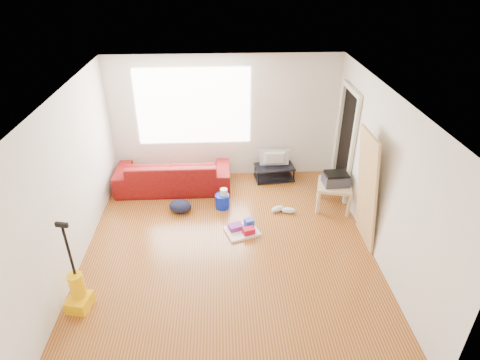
{
  "coord_description": "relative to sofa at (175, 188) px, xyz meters",
  "views": [
    {
      "loc": [
        -0.08,
        -4.98,
        4.13
      ],
      "look_at": [
        0.21,
        0.6,
        0.92
      ],
      "focal_mm": 30.0,
      "sensor_mm": 36.0,
      "label": 1
    }
  ],
  "objects": [
    {
      "name": "door_panel",
      "position": [
        3.16,
        -1.81,
        0.0
      ],
      "size": [
        0.24,
        0.76,
        1.89
      ],
      "primitive_type": "cube",
      "rotation": [
        0.0,
        -0.1,
        0.0
      ],
      "color": "#AF7A47",
      "rests_on": "ground"
    },
    {
      "name": "sofa",
      "position": [
        0.0,
        0.0,
        0.0
      ],
      "size": [
        2.21,
        0.86,
        0.65
      ],
      "primitive_type": "imported",
      "rotation": [
        0.0,
        0.0,
        3.14
      ],
      "color": "#5E0204",
      "rests_on": "ground"
    },
    {
      "name": "tv_stand",
      "position": [
        2.03,
        0.27,
        0.16
      ],
      "size": [
        0.83,
        0.53,
        0.3
      ],
      "rotation": [
        0.0,
        0.0,
        0.11
      ],
      "color": "black",
      "rests_on": "ground"
    },
    {
      "name": "vacuum",
      "position": [
        -0.97,
        -3.01,
        0.24
      ],
      "size": [
        0.34,
        0.37,
        1.32
      ],
      "rotation": [
        0.0,
        0.0,
        -0.21
      ],
      "color": "#F4B001",
      "rests_on": "ground"
    },
    {
      "name": "tv",
      "position": [
        2.03,
        0.27,
        0.47
      ],
      "size": [
        0.59,
        0.08,
        0.34
      ],
      "primitive_type": "imported",
      "rotation": [
        0.0,
        0.0,
        3.14
      ],
      "color": "black",
      "rests_on": "tv_stand"
    },
    {
      "name": "toilet_paper",
      "position": [
        0.98,
        -0.73,
        0.19
      ],
      "size": [
        0.13,
        0.13,
        0.12
      ],
      "primitive_type": "cylinder",
      "color": "silver",
      "rests_on": "bucket"
    },
    {
      "name": "sneakers",
      "position": [
        2.04,
        -0.96,
        0.05
      ],
      "size": [
        0.47,
        0.24,
        0.11
      ],
      "rotation": [
        0.0,
        0.0,
        0.02
      ],
      "color": "silver",
      "rests_on": "ground"
    },
    {
      "name": "backpack",
      "position": [
        0.18,
        -0.83,
        0.0
      ],
      "size": [
        0.49,
        0.43,
        0.23
      ],
      "primitive_type": "ellipsoid",
      "rotation": [
        0.0,
        0.0,
        -0.3
      ],
      "color": "#151934",
      "rests_on": "ground"
    },
    {
      "name": "bucket",
      "position": [
        0.95,
        -0.74,
        0.0
      ],
      "size": [
        0.3,
        0.3,
        0.26
      ],
      "primitive_type": "cylinder",
      "rotation": [
        0.0,
        0.0,
        -0.18
      ],
      "color": "#061FBD",
      "rests_on": "ground"
    },
    {
      "name": "side_table",
      "position": [
        2.98,
        -0.82,
        0.4
      ],
      "size": [
        0.71,
        0.71,
        0.48
      ],
      "rotation": [
        0.0,
        0.0,
        -0.25
      ],
      "color": "tan",
      "rests_on": "ground"
    },
    {
      "name": "printer",
      "position": [
        2.98,
        -0.82,
        0.59
      ],
      "size": [
        0.46,
        0.36,
        0.23
      ],
      "rotation": [
        0.0,
        0.0,
        0.05
      ],
      "color": "#2C2C35",
      "rests_on": "side_table"
    },
    {
      "name": "room",
      "position": [
        1.1,
        -1.8,
        1.25
      ],
      "size": [
        4.51,
        5.01,
        2.51
      ],
      "color": "#69330A",
      "rests_on": "ground"
    },
    {
      "name": "cleaning_tray",
      "position": [
        1.28,
        -1.51,
        0.06
      ],
      "size": [
        0.63,
        0.57,
        0.19
      ],
      "rotation": [
        0.0,
        0.0,
        0.33
      ],
      "color": "silver",
      "rests_on": "ground"
    }
  ]
}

